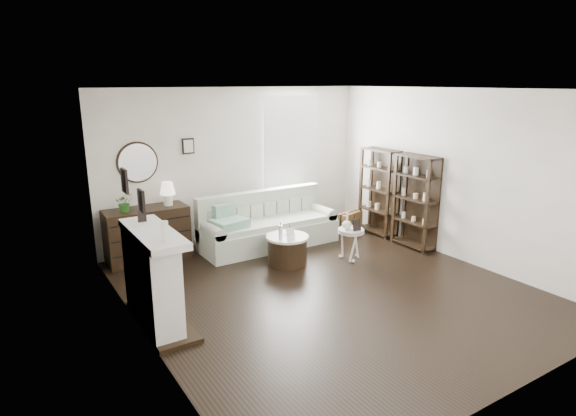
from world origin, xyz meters
TOP-DOWN VIEW (x-y plane):
  - room at (0.73, 2.70)m, footprint 5.50×5.50m
  - fireplace at (-2.32, 0.30)m, footprint 0.50×1.40m
  - shelf_unit_far at (2.33, 1.55)m, footprint 0.30×0.80m
  - shelf_unit_near at (2.33, 0.65)m, footprint 0.30×0.80m
  - sofa at (0.23, 2.07)m, footprint 2.40×0.83m
  - quilt at (-0.56, 1.95)m, footprint 0.63×0.56m
  - suitcase at (1.94, 1.91)m, footprint 0.60×0.32m
  - dresser at (-1.75, 2.47)m, footprint 1.28×0.55m
  - table_lamp at (-1.38, 2.47)m, footprint 0.29×0.29m
  - potted_plant at (-2.07, 2.42)m, footprint 0.29×0.26m
  - drum_table at (0.04, 1.11)m, footprint 0.67×0.67m
  - pedestal_table at (1.01, 0.74)m, footprint 0.42×0.42m
  - eiffel_drum at (0.11, 1.16)m, footprint 0.10×0.10m
  - bottle_drum at (-0.13, 1.04)m, footprint 0.06×0.06m
  - card_frame_drum at (-0.01, 0.94)m, footprint 0.13×0.05m
  - eiffel_ped at (1.09, 0.77)m, footprint 0.12×0.12m
  - flask_ped at (0.94, 0.76)m, footprint 0.15×0.15m
  - card_frame_ped at (1.03, 0.63)m, footprint 0.15×0.07m

SIDE VIEW (x-z plane):
  - suitcase at x=1.94m, z-range 0.00..0.38m
  - drum_table at x=0.04m, z-range 0.00..0.47m
  - sofa at x=0.23m, z-range -0.16..0.78m
  - dresser at x=-1.75m, z-range 0.00..0.86m
  - pedestal_table at x=1.01m, z-range 0.21..0.72m
  - fireplace at x=-2.32m, z-range -0.38..1.46m
  - eiffel_drum at x=0.11m, z-range 0.46..0.63m
  - quilt at x=-0.56m, z-range 0.48..0.62m
  - card_frame_drum at x=-0.01m, z-range 0.46..0.64m
  - bottle_drum at x=-0.13m, z-range 0.46..0.74m
  - card_frame_ped at x=1.03m, z-range 0.51..0.70m
  - eiffel_ped at x=1.09m, z-range 0.51..0.71m
  - flask_ped at x=0.94m, z-range 0.51..0.79m
  - shelf_unit_far at x=2.33m, z-range 0.00..1.60m
  - shelf_unit_near at x=2.33m, z-range 0.00..1.60m
  - potted_plant at x=-2.07m, z-range 0.86..1.15m
  - table_lamp at x=-1.38m, z-range 0.86..1.24m
  - room at x=0.73m, z-range -1.15..4.35m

